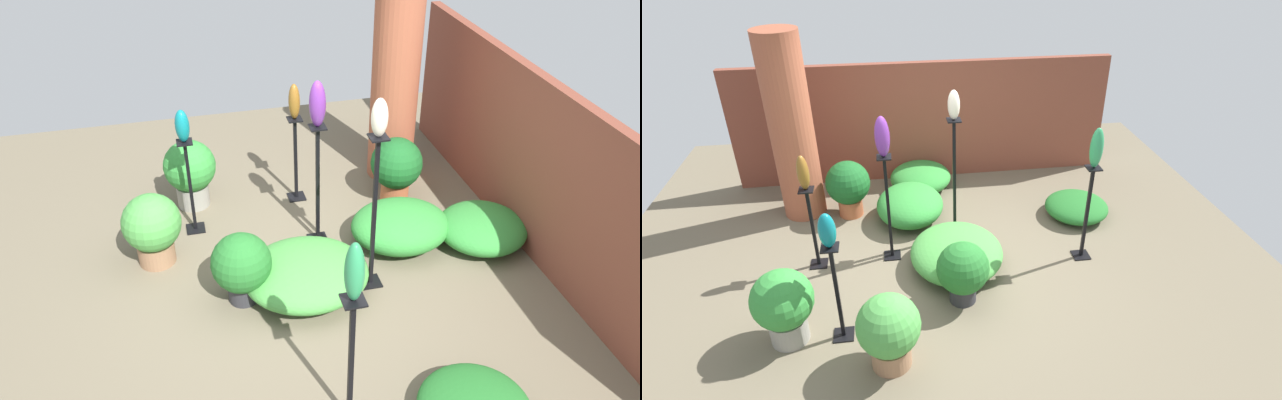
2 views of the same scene
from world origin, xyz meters
TOP-DOWN VIEW (x-y plane):
  - ground_plane at (0.00, 0.00)m, footprint 8.00×8.00m
  - brick_wall_back at (0.00, 2.33)m, footprint 5.60×0.12m
  - brick_pillar at (-1.76, 1.44)m, footprint 0.56×0.56m
  - pedestal_ivory at (0.22, 0.55)m, footprint 0.20×0.20m
  - pedestal_teal at (-1.10, -1.03)m, footprint 0.20×0.20m
  - pedestal_jade at (1.69, -0.10)m, footprint 0.20×0.20m
  - pedestal_violet at (-0.59, 0.22)m, footprint 0.20×0.20m
  - pedestal_bronze at (-1.46, 0.18)m, footprint 0.20×0.20m
  - art_vase_ivory at (0.22, 0.55)m, footprint 0.14×0.14m
  - art_vase_teal at (-1.10, -1.03)m, footprint 0.16×0.14m
  - art_vase_jade at (1.69, -0.10)m, footprint 0.15×0.14m
  - art_vase_violet at (-0.59, 0.22)m, footprint 0.16×0.16m
  - art_vase_bronze at (-1.46, 0.18)m, footprint 0.13×0.13m
  - potted_plant_mid_left at (0.15, -0.68)m, footprint 0.56×0.56m
  - potted_plant_front_left at (-1.12, 1.28)m, footprint 0.59×0.59m
  - potted_plant_back_center at (-0.63, -1.45)m, footprint 0.59×0.59m
  - potted_plant_near_pillar at (-1.61, -1.00)m, footprint 0.59×0.59m
  - foliage_bed_east at (0.16, -0.08)m, footprint 1.08×1.20m
  - foliage_bed_west at (-0.32, 1.04)m, footprint 0.89×1.04m
  - foliage_bed_rear at (-0.12, 1.88)m, footprint 0.90×0.94m

SIDE VIEW (x-z plane):
  - ground_plane at x=0.00m, z-range 0.00..0.00m
  - foliage_bed_rear at x=-0.12m, z-range 0.00..0.37m
  - foliage_bed_east at x=0.16m, z-range 0.00..0.38m
  - foliage_bed_west at x=-0.32m, z-range 0.00..0.43m
  - potted_plant_mid_left at x=0.15m, z-range 0.05..0.76m
  - potted_plant_back_center at x=-0.63m, z-range 0.04..0.81m
  - potted_plant_front_left at x=-1.12m, z-range 0.06..0.85m
  - potted_plant_near_pillar at x=-1.61m, z-range 0.05..0.86m
  - pedestal_bronze at x=-1.46m, z-range -0.05..0.98m
  - pedestal_teal at x=-1.10m, z-range -0.05..1.03m
  - pedestal_jade at x=1.69m, z-range -0.05..1.16m
  - pedestal_violet at x=-0.59m, z-range -0.05..1.29m
  - pedestal_ivory at x=0.22m, z-range -0.06..1.54m
  - brick_wall_back at x=0.00m, z-range 0.00..1.79m
  - art_vase_bronze at x=-1.46m, z-range 1.02..1.43m
  - brick_pillar at x=-1.76m, z-range 0.00..2.47m
  - art_vase_teal at x=-1.10m, z-range 1.08..1.43m
  - art_vase_jade at x=1.69m, z-range 1.21..1.67m
  - art_vase_violet at x=-0.59m, z-range 1.34..1.80m
  - art_vase_ivory at x=0.22m, z-range 1.60..1.94m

